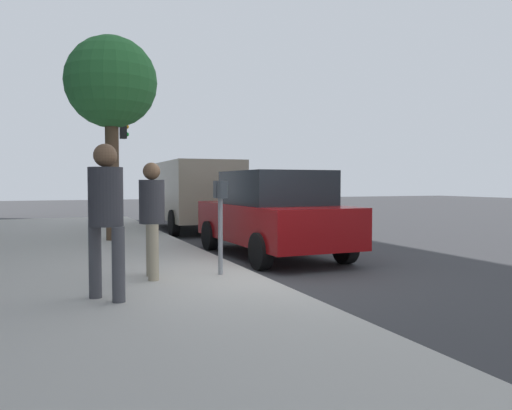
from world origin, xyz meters
TOP-DOWN VIEW (x-y plane):
  - ground_plane at (0.00, 0.00)m, footprint 80.00×80.00m
  - sidewalk_slab at (0.00, 3.00)m, footprint 28.00×6.00m
  - parking_meter at (0.10, 0.54)m, footprint 0.36×0.12m
  - pedestrian_at_meter at (0.19, 1.55)m, footprint 0.51×0.36m
  - pedestrian_bystander at (-0.97, 2.31)m, footprint 0.48×0.40m
  - parked_sedan_near at (2.41, -1.35)m, footprint 4.43×2.03m
  - parked_van_far at (8.74, -1.35)m, footprint 5.25×2.23m
  - street_tree at (5.44, 1.51)m, footprint 2.17×2.17m
  - traffic_signal at (9.27, 0.83)m, footprint 0.24×0.44m

SIDE VIEW (x-z plane):
  - ground_plane at x=0.00m, z-range 0.00..0.00m
  - sidewalk_slab at x=0.00m, z-range 0.00..0.15m
  - parked_sedan_near at x=2.41m, z-range 0.01..1.78m
  - pedestrian_at_meter at x=0.19m, z-range 0.28..1.95m
  - parking_meter at x=0.10m, z-range 0.46..1.87m
  - pedestrian_bystander at x=-0.97m, z-range 0.33..2.16m
  - parked_van_far at x=8.74m, z-range 0.17..2.35m
  - traffic_signal at x=9.27m, z-range 0.78..4.38m
  - street_tree at x=5.44m, z-range 1.43..6.29m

